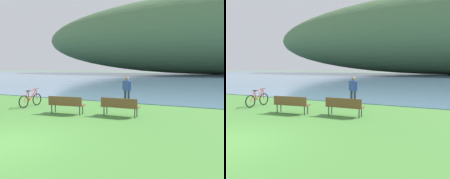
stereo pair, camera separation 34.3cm
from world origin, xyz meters
The scene contains 7 objects.
ground_plane centered at (0.00, 0.00, 0.00)m, with size 200.00×200.00×0.00m, color #478438.
bay_water centered at (0.00, 48.75, 0.02)m, with size 180.00×80.00×0.04m, color #5B7F9E.
distant_hillside centered at (7.61, 70.36, 12.20)m, with size 119.70×28.00×24.31m, color #4C7047.
park_bench_near_camera centered at (-0.79, 4.44, 0.52)m, with size 1.84×0.66×0.88m.
park_bench_further_along centered at (1.82, 4.96, 0.52)m, with size 1.80×0.49×0.88m.
bicycle_leaning_near_bench centered at (-3.90, 5.36, 0.40)m, with size 0.10×1.77×1.01m.
person_at_shoreline centered at (1.07, 8.08, 0.98)m, with size 0.60×0.29×1.71m.
Camera 1 is at (5.64, -4.79, 2.31)m, focal length 36.50 mm.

